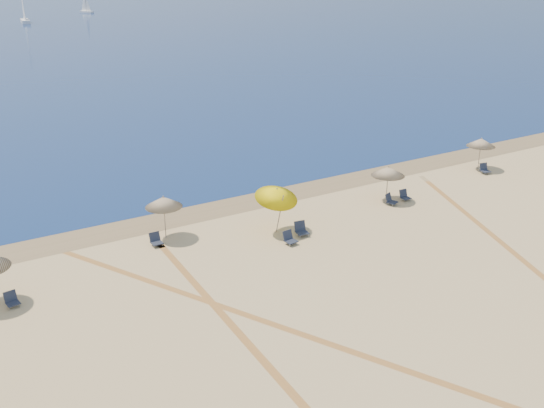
{
  "coord_description": "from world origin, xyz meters",
  "views": [
    {
      "loc": [
        -16.27,
        -7.06,
        13.85
      ],
      "look_at": [
        0.0,
        20.0,
        1.3
      ],
      "focal_mm": 41.0,
      "sensor_mm": 36.0,
      "label": 1
    }
  ],
  "objects_px": {
    "umbrella_4": "(388,171)",
    "chair_7": "(390,200)",
    "chair_4": "(156,240)",
    "sailboat_0": "(23,9)",
    "chair_6": "(301,229)",
    "chair_9": "(485,169)",
    "umbrella_3": "(277,194)",
    "sailboat_3": "(86,5)",
    "chair_8": "(404,196)",
    "chair_3": "(12,300)",
    "umbrella_5": "(481,142)",
    "umbrella_2": "(164,202)",
    "chair_5": "(289,238)"
  },
  "relations": [
    {
      "from": "umbrella_4",
      "to": "sailboat_0",
      "type": "relative_size",
      "value": 0.22
    },
    {
      "from": "chair_4",
      "to": "chair_5",
      "type": "xyz_separation_m",
      "value": [
        6.02,
        -3.4,
        0.01
      ]
    },
    {
      "from": "umbrella_4",
      "to": "chair_4",
      "type": "relative_size",
      "value": 3.32
    },
    {
      "from": "umbrella_3",
      "to": "sailboat_0",
      "type": "xyz_separation_m",
      "value": [
        11.4,
        129.28,
        0.8
      ]
    },
    {
      "from": "sailboat_0",
      "to": "chair_7",
      "type": "bearing_deg",
      "value": -85.36
    },
    {
      "from": "chair_5",
      "to": "umbrella_3",
      "type": "bearing_deg",
      "value": 74.78
    },
    {
      "from": "umbrella_2",
      "to": "chair_7",
      "type": "height_order",
      "value": "umbrella_2"
    },
    {
      "from": "sailboat_3",
      "to": "sailboat_0",
      "type": "bearing_deg",
      "value": -159.96
    },
    {
      "from": "umbrella_5",
      "to": "chair_4",
      "type": "bearing_deg",
      "value": -179.71
    },
    {
      "from": "umbrella_3",
      "to": "chair_3",
      "type": "relative_size",
      "value": 4.14
    },
    {
      "from": "umbrella_5",
      "to": "sailboat_3",
      "type": "bearing_deg",
      "value": 84.84
    },
    {
      "from": "umbrella_3",
      "to": "sailboat_3",
      "type": "bearing_deg",
      "value": 78.25
    },
    {
      "from": "umbrella_2",
      "to": "chair_7",
      "type": "bearing_deg",
      "value": -10.66
    },
    {
      "from": "umbrella_2",
      "to": "sailboat_3",
      "type": "relative_size",
      "value": 0.36
    },
    {
      "from": "chair_5",
      "to": "sailboat_3",
      "type": "bearing_deg",
      "value": 71.07
    },
    {
      "from": "umbrella_3",
      "to": "chair_4",
      "type": "relative_size",
      "value": 4.2
    },
    {
      "from": "umbrella_2",
      "to": "chair_7",
      "type": "relative_size",
      "value": 2.93
    },
    {
      "from": "chair_3",
      "to": "chair_7",
      "type": "distance_m",
      "value": 21.68
    },
    {
      "from": "umbrella_5",
      "to": "chair_4",
      "type": "height_order",
      "value": "umbrella_5"
    },
    {
      "from": "umbrella_3",
      "to": "chair_4",
      "type": "distance_m",
      "value": 6.77
    },
    {
      "from": "chair_9",
      "to": "sailboat_0",
      "type": "bearing_deg",
      "value": 105.08
    },
    {
      "from": "chair_4",
      "to": "sailboat_0",
      "type": "xyz_separation_m",
      "value": [
        17.64,
        127.5,
        2.71
      ]
    },
    {
      "from": "sailboat_0",
      "to": "chair_4",
      "type": "bearing_deg",
      "value": -91.71
    },
    {
      "from": "umbrella_4",
      "to": "chair_7",
      "type": "height_order",
      "value": "umbrella_4"
    },
    {
      "from": "chair_9",
      "to": "chair_7",
      "type": "bearing_deg",
      "value": -160.77
    },
    {
      "from": "umbrella_4",
      "to": "sailboat_0",
      "type": "bearing_deg",
      "value": 88.58
    },
    {
      "from": "umbrella_2",
      "to": "chair_3",
      "type": "xyz_separation_m",
      "value": [
        -8.27,
        -3.14,
        -1.76
      ]
    },
    {
      "from": "sailboat_0",
      "to": "chair_8",
      "type": "bearing_deg",
      "value": -84.81
    },
    {
      "from": "umbrella_2",
      "to": "umbrella_5",
      "type": "xyz_separation_m",
      "value": [
        23.24,
        -0.5,
        -0.1
      ]
    },
    {
      "from": "sailboat_3",
      "to": "umbrella_5",
      "type": "bearing_deg",
      "value": -121.31
    },
    {
      "from": "umbrella_2",
      "to": "umbrella_4",
      "type": "relative_size",
      "value": 1.07
    },
    {
      "from": "chair_4",
      "to": "chair_9",
      "type": "relative_size",
      "value": 0.86
    },
    {
      "from": "umbrella_3",
      "to": "umbrella_5",
      "type": "distance_m",
      "value": 17.89
    },
    {
      "from": "umbrella_2",
      "to": "chair_7",
      "type": "xyz_separation_m",
      "value": [
        13.4,
        -2.52,
        -1.74
      ]
    },
    {
      "from": "chair_6",
      "to": "sailboat_0",
      "type": "relative_size",
      "value": 0.08
    },
    {
      "from": "chair_7",
      "to": "chair_3",
      "type": "bearing_deg",
      "value": 159.91
    },
    {
      "from": "chair_4",
      "to": "chair_5",
      "type": "height_order",
      "value": "chair_5"
    },
    {
      "from": "umbrella_2",
      "to": "umbrella_4",
      "type": "bearing_deg",
      "value": -7.68
    },
    {
      "from": "chair_3",
      "to": "chair_4",
      "type": "bearing_deg",
      "value": 10.36
    },
    {
      "from": "umbrella_2",
      "to": "chair_9",
      "type": "distance_m",
      "value": 22.98
    },
    {
      "from": "chair_6",
      "to": "chair_9",
      "type": "height_order",
      "value": "chair_6"
    },
    {
      "from": "chair_8",
      "to": "umbrella_3",
      "type": "bearing_deg",
      "value": -177.05
    },
    {
      "from": "chair_5",
      "to": "chair_7",
      "type": "bearing_deg",
      "value": 3.23
    },
    {
      "from": "chair_5",
      "to": "sailboat_3",
      "type": "xyz_separation_m",
      "value": [
        31.39,
        151.51,
        1.72
      ]
    },
    {
      "from": "chair_3",
      "to": "chair_6",
      "type": "bearing_deg",
      "value": -9.4
    },
    {
      "from": "chair_6",
      "to": "sailboat_0",
      "type": "bearing_deg",
      "value": 93.66
    },
    {
      "from": "umbrella_4",
      "to": "sailboat_3",
      "type": "bearing_deg",
      "value": 81.26
    },
    {
      "from": "chair_7",
      "to": "sailboat_0",
      "type": "height_order",
      "value": "sailboat_0"
    },
    {
      "from": "umbrella_4",
      "to": "chair_6",
      "type": "xyz_separation_m",
      "value": [
        -7.32,
        -1.59,
        -1.55
      ]
    },
    {
      "from": "chair_3",
      "to": "sailboat_0",
      "type": "height_order",
      "value": "sailboat_0"
    }
  ]
}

